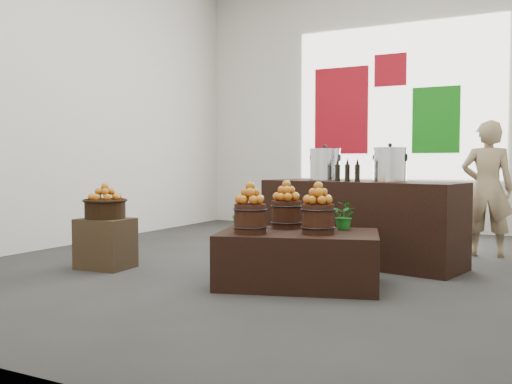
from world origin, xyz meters
The scene contains 23 objects.
ground centered at (0.00, 0.00, 0.00)m, with size 7.00×7.00×0.00m, color #31312F.
back_wall centered at (0.00, 3.50, 2.00)m, with size 6.00×0.04×4.00m, color silver.
back_opening centered at (0.30, 3.48, 2.00)m, with size 3.20×0.02×2.40m, color white.
deco_red_left centered at (-0.60, 3.47, 1.90)m, with size 0.90×0.04×1.40m, color #A30C19.
deco_green_right centered at (0.90, 3.47, 1.70)m, with size 0.70×0.04×1.00m, color #137A13.
deco_red_upper centered at (0.20, 3.47, 2.50)m, with size 0.50×0.04×0.50m, color #A30C19.
crate centered at (-1.47, -1.12, 0.25)m, with size 0.50×0.41×0.50m, color #4D3824.
wicker_basket centered at (-1.47, -1.12, 0.59)m, with size 0.40×0.40×0.18m, color black.
apples_in_basket centered at (-1.47, -1.12, 0.77)m, with size 0.31×0.31×0.17m, color #9C050D, non-canonical shape.
display_table centered at (0.57, -0.98, 0.23)m, with size 1.35×0.83×0.47m, color black.
apple_bucket_front_left centered at (0.26, -1.27, 0.59)m, with size 0.27×0.27×0.25m, color #3C1910.
apples_in_bucket_front_left centered at (0.26, -1.27, 0.80)m, with size 0.20×0.20×0.18m, color #9C050D, non-canonical shape.
apple_bucket_front_right centered at (0.77, -1.02, 0.59)m, with size 0.27×0.27×0.25m, color #3C1910.
apples_in_bucket_front_right centered at (0.77, -1.02, 0.80)m, with size 0.20×0.20×0.18m, color #9C050D, non-canonical shape.
apple_bucket_rear centered at (0.37, -0.78, 0.59)m, with size 0.27×0.27×0.25m, color #3C1910.
apples_in_bucket_rear centered at (0.37, -0.78, 0.80)m, with size 0.20×0.20×0.18m, color #9C050D, non-canonical shape.
herb_garnish_right centered at (0.87, -0.64, 0.59)m, with size 0.23×0.20×0.25m, color #166C1D.
herb_garnish_left centered at (0.00, -0.97, 0.60)m, with size 0.15×0.12×0.27m, color #166C1D.
counter centered at (0.70, 0.34, 0.43)m, with size 2.12×0.67×0.87m, color black.
stock_pot_left centered at (0.28, 0.43, 1.03)m, with size 0.33×0.33×0.33m, color silver.
stock_pot_center centered at (1.03, 0.27, 1.03)m, with size 0.33×0.33×0.33m, color silver.
oil_cruets centered at (0.66, 0.14, 0.99)m, with size 0.23×0.06×0.24m, color black, non-canonical shape.
shopper centered at (1.84, 1.42, 0.76)m, with size 0.56×0.37×1.53m, color #917B58.
Camera 1 is at (2.50, -5.45, 1.06)m, focal length 40.00 mm.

